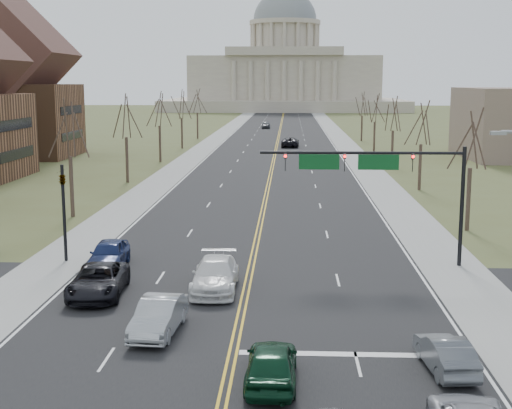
# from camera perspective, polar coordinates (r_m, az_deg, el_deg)

# --- Properties ---
(ground) EXTENTS (600.00, 600.00, 0.00)m
(ground) POSITION_cam_1_polar(r_m,az_deg,el_deg) (30.77, -1.70, -11.06)
(ground) COLOR #4D5229
(ground) RESTS_ON ground
(road) EXTENTS (20.00, 380.00, 0.01)m
(road) POSITION_cam_1_polar(r_m,az_deg,el_deg) (139.10, 1.79, 5.33)
(road) COLOR black
(road) RESTS_ON ground
(cross_road) EXTENTS (120.00, 14.00, 0.01)m
(cross_road) POSITION_cam_1_polar(r_m,az_deg,el_deg) (36.42, -0.97, -7.69)
(cross_road) COLOR black
(cross_road) RESTS_ON ground
(sidewalk_left) EXTENTS (4.00, 380.00, 0.03)m
(sidewalk_left) POSITION_cam_1_polar(r_m,az_deg,el_deg) (139.81, -3.15, 5.35)
(sidewalk_left) COLOR gray
(sidewalk_left) RESTS_ON ground
(sidewalk_right) EXTENTS (4.00, 380.00, 0.03)m
(sidewalk_right) POSITION_cam_1_polar(r_m,az_deg,el_deg) (139.42, 6.75, 5.28)
(sidewalk_right) COLOR gray
(sidewalk_right) RESTS_ON ground
(center_line) EXTENTS (0.42, 380.00, 0.01)m
(center_line) POSITION_cam_1_polar(r_m,az_deg,el_deg) (139.10, 1.79, 5.33)
(center_line) COLOR gold
(center_line) RESTS_ON road
(edge_line_left) EXTENTS (0.15, 380.00, 0.01)m
(edge_line_left) POSITION_cam_1_polar(r_m,az_deg,el_deg) (139.60, -2.25, 5.35)
(edge_line_left) COLOR silver
(edge_line_left) RESTS_ON road
(edge_line_right) EXTENTS (0.15, 380.00, 0.01)m
(edge_line_right) POSITION_cam_1_polar(r_m,az_deg,el_deg) (139.29, 5.85, 5.29)
(edge_line_right) COLOR silver
(edge_line_right) RESTS_ON road
(stop_bar) EXTENTS (9.50, 0.50, 0.01)m
(stop_bar) POSITION_cam_1_polar(r_m,az_deg,el_deg) (29.87, 7.96, -11.78)
(stop_bar) COLOR silver
(stop_bar) RESTS_ON road
(capitol) EXTENTS (90.00, 60.00, 50.00)m
(capitol) POSITION_cam_1_polar(r_m,az_deg,el_deg) (278.59, 2.30, 10.52)
(capitol) COLOR #BBB39C
(capitol) RESTS_ON ground
(signal_mast) EXTENTS (12.12, 0.44, 7.20)m
(signal_mast) POSITION_cam_1_polar(r_m,az_deg,el_deg) (42.78, 9.68, 2.71)
(signal_mast) COLOR black
(signal_mast) RESTS_ON ground
(signal_left) EXTENTS (0.32, 0.36, 6.00)m
(signal_left) POSITION_cam_1_polar(r_m,az_deg,el_deg) (44.93, -15.15, 0.20)
(signal_left) COLOR black
(signal_left) RESTS_ON ground
(tree_r_0) EXTENTS (3.74, 3.74, 8.50)m
(tree_r_0) POSITION_cam_1_polar(r_m,az_deg,el_deg) (54.47, 16.84, 4.77)
(tree_r_0) COLOR #31251D
(tree_r_0) RESTS_ON ground
(tree_l_0) EXTENTS (3.96, 3.96, 9.00)m
(tree_l_0) POSITION_cam_1_polar(r_m,az_deg,el_deg) (59.50, -14.72, 5.64)
(tree_l_0) COLOR #31251D
(tree_l_0) RESTS_ON ground
(tree_r_1) EXTENTS (3.74, 3.74, 8.50)m
(tree_r_1) POSITION_cam_1_polar(r_m,az_deg,el_deg) (73.98, 13.11, 6.17)
(tree_r_1) COLOR #31251D
(tree_r_1) RESTS_ON ground
(tree_l_1) EXTENTS (3.96, 3.96, 9.00)m
(tree_l_1) POSITION_cam_1_polar(r_m,az_deg,el_deg) (78.78, -10.38, 6.76)
(tree_l_1) COLOR #31251D
(tree_l_1) RESTS_ON ground
(tree_r_2) EXTENTS (3.74, 3.74, 8.50)m
(tree_r_2) POSITION_cam_1_polar(r_m,az_deg,el_deg) (93.69, 10.93, 6.97)
(tree_r_2) COLOR #31251D
(tree_r_2) RESTS_ON ground
(tree_l_2) EXTENTS (3.96, 3.96, 9.00)m
(tree_l_2) POSITION_cam_1_polar(r_m,az_deg,el_deg) (98.35, -7.75, 7.41)
(tree_l_2) COLOR #31251D
(tree_l_2) RESTS_ON ground
(tree_r_3) EXTENTS (3.74, 3.74, 8.50)m
(tree_r_3) POSITION_cam_1_polar(r_m,az_deg,el_deg) (113.51, 9.50, 7.49)
(tree_r_3) COLOR #31251D
(tree_r_3) RESTS_ON ground
(tree_l_3) EXTENTS (3.96, 3.96, 9.00)m
(tree_l_3) POSITION_cam_1_polar(r_m,az_deg,el_deg) (118.06, -5.98, 7.84)
(tree_l_3) COLOR #31251D
(tree_l_3) RESTS_ON ground
(tree_r_4) EXTENTS (3.74, 3.74, 8.50)m
(tree_r_4) POSITION_cam_1_polar(r_m,az_deg,el_deg) (133.38, 8.50, 7.85)
(tree_r_4) COLOR #31251D
(tree_r_4) RESTS_ON ground
(tree_l_4) EXTENTS (3.96, 3.96, 9.00)m
(tree_l_4) POSITION_cam_1_polar(r_m,az_deg,el_deg) (137.86, -4.72, 8.15)
(tree_l_4) COLOR #31251D
(tree_l_4) RESTS_ON ground
(bldg_left_far) EXTENTS (17.10, 14.28, 23.25)m
(bldg_left_far) POSITION_cam_1_polar(r_m,az_deg,el_deg) (110.27, -18.91, 8.59)
(bldg_left_far) COLOR brown
(bldg_left_far) RESTS_ON ground
(car_nb_inner_lead) EXTENTS (1.94, 4.68, 1.59)m
(car_nb_inner_lead) POSITION_cam_1_polar(r_m,az_deg,el_deg) (26.67, 1.24, -12.58)
(car_nb_inner_lead) COLOR #0B311C
(car_nb_inner_lead) RESTS_ON road
(car_nb_outer_lead) EXTENTS (1.88, 4.27, 1.36)m
(car_nb_outer_lead) POSITION_cam_1_polar(r_m,az_deg,el_deg) (28.78, 14.92, -11.44)
(car_nb_outer_lead) COLOR #575C60
(car_nb_outer_lead) RESTS_ON road
(car_sb_inner_lead) EXTENTS (2.00, 4.84, 1.56)m
(car_sb_inner_lead) POSITION_cam_1_polar(r_m,az_deg,el_deg) (31.96, -7.80, -8.84)
(car_sb_inner_lead) COLOR #9FA3A6
(car_sb_inner_lead) RESTS_ON road
(car_sb_outer_lead) EXTENTS (3.00, 5.83, 1.57)m
(car_sb_outer_lead) POSITION_cam_1_polar(r_m,az_deg,el_deg) (37.91, -12.52, -5.97)
(car_sb_outer_lead) COLOR black
(car_sb_outer_lead) RESTS_ON road
(car_sb_inner_second) EXTENTS (2.44, 5.79, 1.67)m
(car_sb_inner_second) POSITION_cam_1_polar(r_m,az_deg,el_deg) (37.98, -3.29, -5.64)
(car_sb_inner_second) COLOR silver
(car_sb_inner_second) RESTS_ON road
(car_sb_outer_second) EXTENTS (2.16, 4.97, 1.67)m
(car_sb_outer_second) POSITION_cam_1_polar(r_m,az_deg,el_deg) (43.24, -11.70, -3.91)
(car_sb_outer_second) COLOR #162250
(car_sb_outer_second) RESTS_ON road
(car_far_nb) EXTENTS (3.04, 6.07, 1.65)m
(car_far_nb) POSITION_cam_1_polar(r_m,az_deg,el_deg) (120.53, 2.75, 5.02)
(car_far_nb) COLOR black
(car_far_nb) RESTS_ON road
(car_far_sb) EXTENTS (2.08, 4.96, 1.68)m
(car_far_sb) POSITION_cam_1_polar(r_m,az_deg,el_deg) (167.63, 0.79, 6.39)
(car_far_sb) COLOR #515459
(car_far_sb) RESTS_ON road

